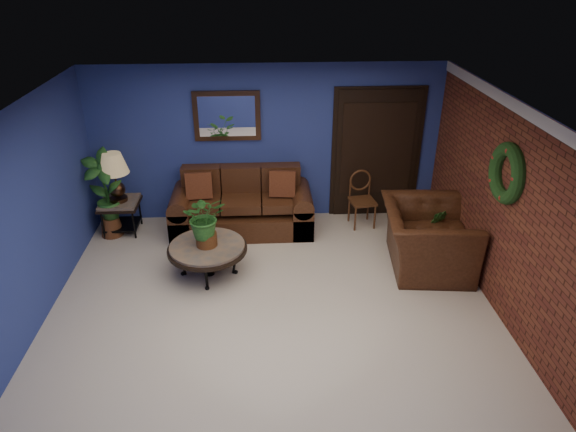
{
  "coord_description": "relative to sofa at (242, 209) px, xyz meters",
  "views": [
    {
      "loc": [
        -0.11,
        -5.21,
        3.94
      ],
      "look_at": [
        0.22,
        0.55,
        0.97
      ],
      "focal_mm": 32.0,
      "sensor_mm": 36.0,
      "label": 1
    }
  ],
  "objects": [
    {
      "name": "floor",
      "position": [
        0.42,
        -2.08,
        -0.32
      ],
      "size": [
        5.5,
        5.5,
        0.0
      ],
      "primitive_type": "plane",
      "color": "beige",
      "rests_on": "ground"
    },
    {
      "name": "wall_back",
      "position": [
        0.42,
        0.42,
        0.93
      ],
      "size": [
        5.5,
        0.04,
        2.5
      ],
      "primitive_type": "cube",
      "color": "navy",
      "rests_on": "ground"
    },
    {
      "name": "wall_left",
      "position": [
        -2.33,
        -2.08,
        0.93
      ],
      "size": [
        0.04,
        5.0,
        2.5
      ],
      "primitive_type": "cube",
      "color": "navy",
      "rests_on": "ground"
    },
    {
      "name": "wall_right_brick",
      "position": [
        3.17,
        -2.08,
        0.93
      ],
      "size": [
        0.04,
        5.0,
        2.5
      ],
      "primitive_type": "cube",
      "color": "brown",
      "rests_on": "ground"
    },
    {
      "name": "ceiling",
      "position": [
        0.42,
        -2.08,
        2.18
      ],
      "size": [
        5.5,
        5.0,
        0.02
      ],
      "primitive_type": "cube",
      "color": "silver",
      "rests_on": "wall_back"
    },
    {
      "name": "crown_molding",
      "position": [
        3.14,
        -2.08,
        2.11
      ],
      "size": [
        0.03,
        5.0,
        0.14
      ],
      "primitive_type": "cube",
      "color": "white",
      "rests_on": "wall_right_brick"
    },
    {
      "name": "wall_mirror",
      "position": [
        -0.18,
        0.38,
        1.4
      ],
      "size": [
        1.02,
        0.06,
        0.77
      ],
      "primitive_type": "cube",
      "color": "#422818",
      "rests_on": "wall_back"
    },
    {
      "name": "closet_door",
      "position": [
        2.17,
        0.39,
        0.73
      ],
      "size": [
        1.44,
        0.06,
        2.18
      ],
      "primitive_type": "cube",
      "color": "black",
      "rests_on": "wall_back"
    },
    {
      "name": "wreath",
      "position": [
        3.11,
        -2.03,
        1.38
      ],
      "size": [
        0.16,
        0.72,
        0.72
      ],
      "primitive_type": "torus",
      "rotation": [
        0.0,
        1.57,
        0.0
      ],
      "color": "black",
      "rests_on": "wall_right_brick"
    },
    {
      "name": "sofa",
      "position": [
        0.0,
        0.0,
        0.0
      ],
      "size": [
        2.18,
        0.94,
        0.98
      ],
      "color": "#4A2715",
      "rests_on": "ground"
    },
    {
      "name": "coffee_table",
      "position": [
        -0.43,
        -1.33,
        0.08
      ],
      "size": [
        1.07,
        1.07,
        0.46
      ],
      "rotation": [
        0.0,
        0.0,
        0.18
      ],
      "color": "#554F4A",
      "rests_on": "ground"
    },
    {
      "name": "end_table",
      "position": [
        -1.88,
        -0.03,
        0.09
      ],
      "size": [
        0.59,
        0.59,
        0.54
      ],
      "color": "#554F4A",
      "rests_on": "ground"
    },
    {
      "name": "table_lamp",
      "position": [
        -1.88,
        -0.03,
        0.7
      ],
      "size": [
        0.45,
        0.45,
        0.74
      ],
      "color": "#422818",
      "rests_on": "end_table"
    },
    {
      "name": "side_chair",
      "position": [
        1.9,
        0.03,
        0.18
      ],
      "size": [
        0.43,
        0.43,
        0.89
      ],
      "rotation": [
        0.0,
        0.0,
        0.14
      ],
      "color": "#542F18",
      "rests_on": "ground"
    },
    {
      "name": "armchair",
      "position": [
        2.57,
        -1.27,
        0.11
      ],
      "size": [
        1.31,
        1.46,
        0.87
      ],
      "primitive_type": "imported",
      "rotation": [
        0.0,
        0.0,
        1.47
      ],
      "color": "#4A2715",
      "rests_on": "ground"
    },
    {
      "name": "coffee_plant",
      "position": [
        -0.43,
        -1.33,
        0.54
      ],
      "size": [
        0.62,
        0.56,
        0.73
      ],
      "color": "brown",
      "rests_on": "coffee_table"
    },
    {
      "name": "floor_plant",
      "position": [
        2.77,
        -0.96,
        0.04
      ],
      "size": [
        0.36,
        0.31,
        0.73
      ],
      "color": "brown",
      "rests_on": "ground"
    },
    {
      "name": "tall_plant",
      "position": [
        -2.03,
        -0.13,
        0.42
      ],
      "size": [
        0.6,
        0.41,
        1.39
      ],
      "color": "brown",
      "rests_on": "ground"
    }
  ]
}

